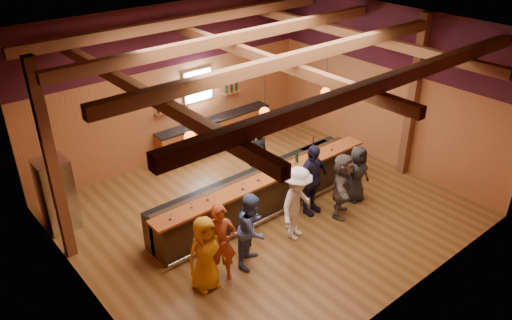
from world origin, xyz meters
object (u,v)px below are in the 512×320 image
object	(u,v)px
back_bar_cabinet	(215,133)
customer_redvest	(221,243)
bar_counter	(260,191)
customer_orange	(205,254)
bartender	(258,154)
customer_navy	(311,180)
stainless_fridge	(57,195)
ice_bucket	(279,165)
customer_dark	(357,174)
customer_denim	(252,229)
customer_white	(297,204)
customer_brown	(342,185)
bottle_a	(279,164)

from	to	relation	value
back_bar_cabinet	customer_redvest	size ratio (longest dim) A/B	2.27
bar_counter	customer_orange	bearing A→B (deg)	-151.39
bar_counter	customer_redvest	world-z (taller)	customer_redvest
bartender	customer_navy	bearing A→B (deg)	101.88
bar_counter	customer_navy	size ratio (longest dim) A/B	3.41
stainless_fridge	ice_bucket	bearing A→B (deg)	-30.97
customer_dark	customer_denim	bearing A→B (deg)	-174.07
customer_redvest	customer_dark	distance (m)	4.43
back_bar_cabinet	stainless_fridge	distance (m)	5.43
stainless_fridge	customer_dark	bearing A→B (deg)	-30.24
stainless_fridge	bartender	xyz separation A→B (m)	(5.01, -1.29, -0.11)
customer_redvest	ice_bucket	distance (m)	2.90
customer_orange	customer_navy	world-z (taller)	customer_navy
bar_counter	customer_navy	world-z (taller)	customer_navy
customer_orange	stainless_fridge	bearing A→B (deg)	113.37
bar_counter	customer_white	world-z (taller)	customer_white
bartender	bar_counter	bearing A→B (deg)	65.05
customer_redvest	ice_bucket	size ratio (longest dim) A/B	7.10
customer_orange	customer_navy	distance (m)	3.55
customer_dark	back_bar_cabinet	bearing A→B (deg)	104.35
customer_white	bartender	distance (m)	2.75
customer_denim	customer_navy	distance (m)	2.37
bar_counter	customer_redvest	size ratio (longest dim) A/B	3.57
back_bar_cabinet	customer_orange	bearing A→B (deg)	-127.33
stainless_fridge	customer_orange	world-z (taller)	stainless_fridge
customer_brown	bottle_a	xyz separation A→B (m)	(-0.99, 1.21, 0.42)
bartender	customer_dark	bearing A→B (deg)	131.03
customer_white	bar_counter	bearing A→B (deg)	64.78
customer_orange	customer_navy	xyz separation A→B (m)	(3.50, 0.55, 0.10)
back_bar_cabinet	customer_brown	world-z (taller)	customer_brown
bartender	customer_denim	bearing A→B (deg)	60.64
customer_navy	bottle_a	distance (m)	0.88
customer_orange	bartender	xyz separation A→B (m)	(3.53, 2.60, -0.04)
customer_white	customer_brown	xyz separation A→B (m)	(1.47, -0.05, -0.07)
customer_brown	customer_dark	xyz separation A→B (m)	(0.82, 0.22, -0.08)
customer_navy	bartender	distance (m)	2.06
customer_brown	bottle_a	distance (m)	1.62
back_bar_cabinet	bar_counter	bearing A→B (deg)	-108.34
bar_counter	customer_navy	bearing A→B (deg)	-45.75
customer_brown	bartender	bearing A→B (deg)	64.57
stainless_fridge	back_bar_cabinet	bearing A→B (deg)	11.93
customer_brown	bartender	distance (m)	2.65
bar_counter	customer_denim	distance (m)	2.06
stainless_fridge	customer_white	distance (m)	5.56
bottle_a	customer_dark	bearing A→B (deg)	-28.55
customer_white	customer_denim	bearing A→B (deg)	160.48
customer_redvest	bottle_a	distance (m)	2.90
stainless_fridge	customer_dark	world-z (taller)	stainless_fridge
bottle_a	customer_denim	bearing A→B (deg)	-146.66
stainless_fridge	customer_brown	world-z (taller)	stainless_fridge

